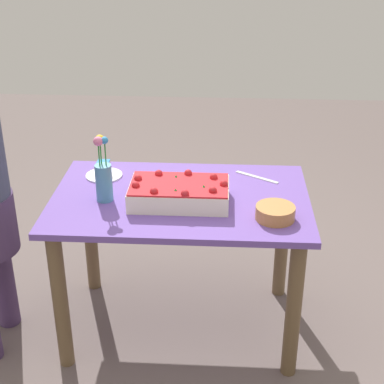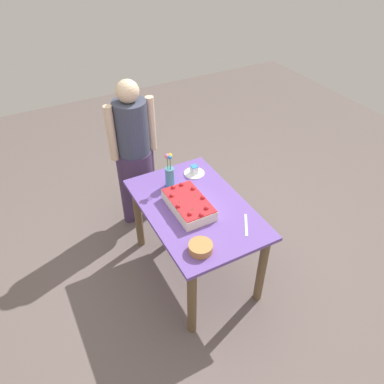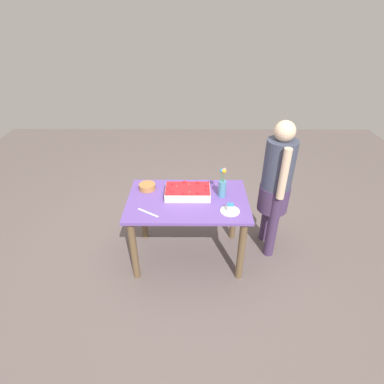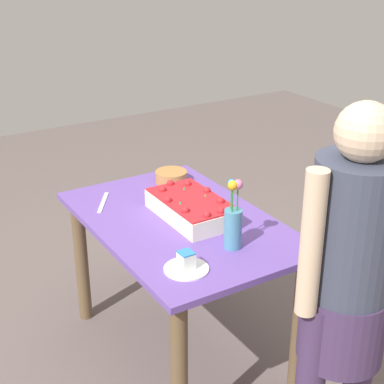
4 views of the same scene
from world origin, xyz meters
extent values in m
plane|color=#655855|center=(0.00, 0.00, 0.00)|extent=(8.00, 8.00, 0.00)
cube|color=#6949A2|center=(0.00, 0.00, 0.73)|extent=(1.19, 0.77, 0.03)
cylinder|color=brown|center=(-0.52, -0.31, 0.36)|extent=(0.07, 0.07, 0.71)
cylinder|color=brown|center=(0.52, -0.31, 0.36)|extent=(0.07, 0.07, 0.71)
cylinder|color=brown|center=(-0.52, 0.31, 0.36)|extent=(0.07, 0.07, 0.71)
cylinder|color=brown|center=(0.52, 0.31, 0.36)|extent=(0.07, 0.07, 0.71)
cube|color=white|center=(0.00, -0.06, 0.79)|extent=(0.45, 0.26, 0.09)
cube|color=red|center=(0.00, -0.06, 0.83)|extent=(0.44, 0.25, 0.01)
sphere|color=red|center=(0.20, -0.06, 0.84)|extent=(0.04, 0.04, 0.04)
sphere|color=red|center=(0.15, 0.01, 0.84)|extent=(0.04, 0.04, 0.04)
sphere|color=red|center=(0.03, 0.04, 0.84)|extent=(0.04, 0.04, 0.04)
sphere|color=red|center=(-0.10, 0.03, 0.84)|extent=(0.04, 0.04, 0.04)
sphere|color=red|center=(-0.19, -0.02, 0.84)|extent=(0.04, 0.04, 0.04)
sphere|color=red|center=(-0.19, -0.10, 0.84)|extent=(0.04, 0.04, 0.04)
sphere|color=red|center=(-0.10, -0.16, 0.84)|extent=(0.04, 0.04, 0.04)
sphere|color=red|center=(0.03, -0.17, 0.84)|extent=(0.04, 0.04, 0.04)
sphere|color=red|center=(0.15, -0.13, 0.84)|extent=(0.04, 0.04, 0.04)
cone|color=#2D8438|center=(0.11, -0.09, 0.84)|extent=(0.02, 0.02, 0.02)
cone|color=#2D8438|center=(-0.01, -0.13, 0.84)|extent=(0.02, 0.02, 0.02)
cone|color=#2D8438|center=(-0.02, 0.01, 0.84)|extent=(0.02, 0.02, 0.02)
cylinder|color=white|center=(-0.40, 0.20, 0.75)|extent=(0.18, 0.18, 0.01)
cube|color=white|center=(-0.40, 0.20, 0.78)|extent=(0.06, 0.06, 0.07)
cube|color=#2F7FC1|center=(-0.40, 0.20, 0.82)|extent=(0.06, 0.06, 0.01)
cube|color=silver|center=(0.36, 0.23, 0.74)|extent=(0.21, 0.14, 0.00)
cylinder|color=teal|center=(-0.34, -0.06, 0.83)|extent=(0.08, 0.08, 0.17)
cylinder|color=#2D8438|center=(-0.33, -0.06, 0.98)|extent=(0.01, 0.01, 0.12)
sphere|color=#2F84BF|center=(-0.33, -0.06, 1.03)|extent=(0.03, 0.03, 0.03)
cylinder|color=#2D8438|center=(-0.35, -0.04, 0.98)|extent=(0.01, 0.01, 0.12)
sphere|color=gold|center=(-0.35, -0.04, 1.03)|extent=(0.04, 0.04, 0.04)
cylinder|color=#2D8438|center=(-0.35, -0.07, 0.98)|extent=(0.01, 0.01, 0.12)
sphere|color=#D26C98|center=(-0.35, -0.07, 1.03)|extent=(0.04, 0.04, 0.04)
cylinder|color=#B67B40|center=(0.42, -0.19, 0.77)|extent=(0.17, 0.17, 0.06)
cylinder|color=#442F55|center=(-0.90, -0.29, 0.39)|extent=(0.11, 0.11, 0.78)
cylinder|color=#442F55|center=(-0.90, -0.03, 0.39)|extent=(0.11, 0.11, 0.78)
cylinder|color=#442F55|center=(-0.90, -0.16, 0.66)|extent=(0.31, 0.32, 0.28)
cylinder|color=#3B4053|center=(-0.90, -0.16, 1.04)|extent=(0.30, 0.30, 0.52)
sphere|color=beige|center=(-0.90, -0.16, 1.39)|extent=(0.20, 0.20, 0.20)
cylinder|color=beige|center=(-0.90, -0.35, 1.04)|extent=(0.08, 0.08, 0.52)
cylinder|color=beige|center=(-0.90, 0.03, 1.04)|extent=(0.08, 0.08, 0.52)
camera|label=1|loc=(0.20, -2.43, 1.96)|focal=55.00mm
camera|label=2|loc=(1.95, -1.08, 2.67)|focal=35.00mm
camera|label=3|loc=(-0.05, 2.47, 2.37)|focal=28.00mm
camera|label=4|loc=(-2.12, 1.23, 1.96)|focal=55.00mm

